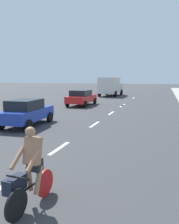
# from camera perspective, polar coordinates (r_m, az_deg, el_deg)

# --- Properties ---
(ground_plane) EXTENTS (160.00, 160.00, 0.00)m
(ground_plane) POSITION_cam_1_polar(r_m,az_deg,el_deg) (20.84, 6.67, 0.63)
(ground_plane) COLOR #38383A
(lane_stripe_1) EXTENTS (0.16, 1.80, 0.01)m
(lane_stripe_1) POSITION_cam_1_polar(r_m,az_deg,el_deg) (6.77, -21.04, -16.99)
(lane_stripe_1) COLOR white
(lane_stripe_1) RESTS_ON ground
(lane_stripe_2) EXTENTS (0.16, 1.80, 0.01)m
(lane_stripe_2) POSITION_cam_1_polar(r_m,az_deg,el_deg) (9.63, -7.39, -8.75)
(lane_stripe_2) COLOR white
(lane_stripe_2) RESTS_ON ground
(lane_stripe_3) EXTENTS (0.16, 1.80, 0.01)m
(lane_stripe_3) POSITION_cam_1_polar(r_m,az_deg,el_deg) (14.19, 1.24, -3.04)
(lane_stripe_3) COLOR white
(lane_stripe_3) RESTS_ON ground
(lane_stripe_4) EXTENTS (0.16, 1.80, 0.01)m
(lane_stripe_4) POSITION_cam_1_polar(r_m,az_deg,el_deg) (18.65, 5.33, -0.27)
(lane_stripe_4) COLOR white
(lane_stripe_4) RESTS_ON ground
(lane_stripe_5) EXTENTS (0.16, 1.80, 0.01)m
(lane_stripe_5) POSITION_cam_1_polar(r_m,az_deg,el_deg) (23.32, 7.88, 1.45)
(lane_stripe_5) COLOR white
(lane_stripe_5) RESTS_ON ground
(lane_stripe_6) EXTENTS (0.16, 1.80, 0.01)m
(lane_stripe_6) POSITION_cam_1_polar(r_m,az_deg,el_deg) (24.24, 8.27, 1.72)
(lane_stripe_6) COLOR white
(lane_stripe_6) RESTS_ON ground
(lane_stripe_7) EXTENTS (0.16, 1.80, 0.01)m
(lane_stripe_7) POSITION_cam_1_polar(r_m,az_deg,el_deg) (32.40, 10.71, 3.37)
(lane_stripe_7) COLOR white
(lane_stripe_7) RESTS_ON ground
(cyclist) EXTENTS (0.63, 1.71, 1.82)m
(cyclist) POSITION_cam_1_polar(r_m,az_deg,el_deg) (5.36, -14.71, -13.98)
(cyclist) COLOR black
(cyclist) RESTS_ON ground
(parked_car_blue) EXTENTS (2.02, 4.06, 1.57)m
(parked_car_blue) POSITION_cam_1_polar(r_m,az_deg,el_deg) (14.17, -15.16, 0.05)
(parked_car_blue) COLOR #1E389E
(parked_car_blue) RESTS_ON ground
(parked_car_red) EXTENTS (2.09, 4.42, 1.57)m
(parked_car_red) POSITION_cam_1_polar(r_m,az_deg,el_deg) (23.50, -1.98, 3.64)
(parked_car_red) COLOR red
(parked_car_red) RESTS_ON ground
(delivery_truck) EXTENTS (2.88, 6.34, 2.80)m
(delivery_truck) POSITION_cam_1_polar(r_m,az_deg,el_deg) (35.69, 5.19, 6.36)
(delivery_truck) COLOR beige
(delivery_truck) RESTS_ON ground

